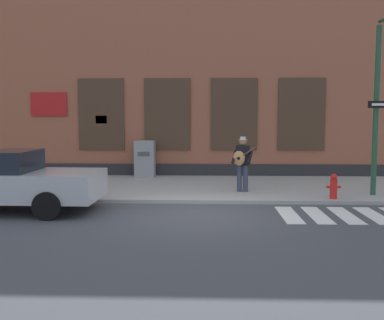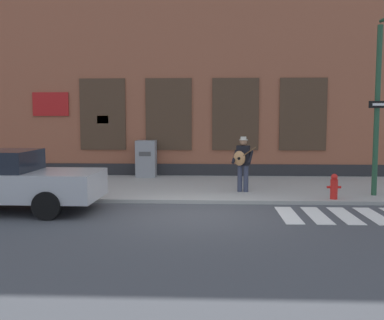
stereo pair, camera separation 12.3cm
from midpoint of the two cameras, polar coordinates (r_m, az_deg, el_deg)
The scene contains 7 objects.
ground_plane at distance 10.95m, azimuth 0.23°, elevation -6.92°, with size 160.00×160.00×0.00m, color #424449.
sidewalk at distance 14.77m, azimuth 0.70°, elevation -3.48°, with size 28.00×5.17×0.10m.
building_backdrop at distance 19.29m, azimuth 1.02°, elevation 11.97°, with size 28.00×4.06×9.07m.
red_car at distance 12.13m, azimuth -22.89°, elevation -2.45°, with size 4.63×2.05×1.53m.
busker at distance 13.56m, azimuth 6.12°, elevation -0.09°, with size 0.72×0.64×1.66m.
utility_box at distance 16.96m, azimuth -6.20°, elevation 0.17°, with size 0.73×0.67×1.37m.
fire_hydrant at distance 12.95m, azimuth 17.28°, elevation -3.22°, with size 0.38×0.20×0.70m.
Camera 1 is at (0.26, -10.69, 2.36)m, focal length 42.00 mm.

